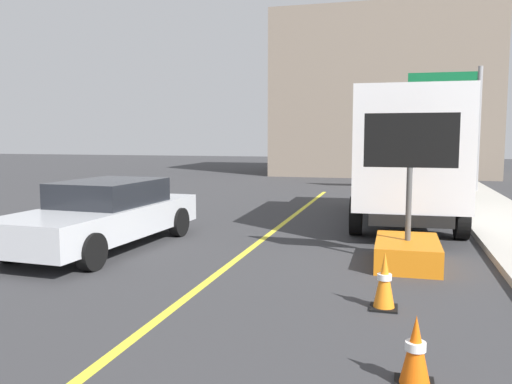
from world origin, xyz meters
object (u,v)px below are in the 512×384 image
(highway_guide_sign, at_px, (458,107))
(arrow_board_trailer, at_px, (408,238))
(traffic_cone_mid_lane, at_px, (415,352))
(pickup_car, at_px, (105,214))
(box_truck, at_px, (406,155))
(traffic_cone_far_lane, at_px, (384,281))

(highway_guide_sign, bearing_deg, arrow_board_trailer, -99.20)
(traffic_cone_mid_lane, bearing_deg, arrow_board_trailer, 89.87)
(pickup_car, bearing_deg, arrow_board_trailer, 0.79)
(box_truck, distance_m, traffic_cone_far_lane, 7.25)
(traffic_cone_far_lane, bearing_deg, box_truck, 87.26)
(pickup_car, relative_size, traffic_cone_far_lane, 6.56)
(box_truck, xyz_separation_m, traffic_cone_far_lane, (-0.34, -7.10, -1.44))
(pickup_car, xyz_separation_m, traffic_cone_mid_lane, (6.00, -4.65, -0.37))
(box_truck, height_order, traffic_cone_mid_lane, box_truck)
(traffic_cone_far_lane, bearing_deg, highway_guide_sign, 81.09)
(box_truck, bearing_deg, traffic_cone_far_lane, -92.74)
(box_truck, bearing_deg, highway_guide_sign, 75.79)
(pickup_car, xyz_separation_m, traffic_cone_far_lane, (5.67, -2.49, -0.32))
(box_truck, relative_size, pickup_car, 1.35)
(arrow_board_trailer, xyz_separation_m, traffic_cone_mid_lane, (-0.01, -4.73, -0.15))
(arrow_board_trailer, bearing_deg, pickup_car, -179.21)
(box_truck, height_order, highway_guide_sign, highway_guide_sign)
(arrow_board_trailer, distance_m, pickup_car, 6.02)
(box_truck, distance_m, traffic_cone_mid_lane, 9.38)
(highway_guide_sign, bearing_deg, box_truck, -104.21)
(traffic_cone_mid_lane, relative_size, traffic_cone_far_lane, 0.87)
(pickup_car, distance_m, traffic_cone_mid_lane, 7.60)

